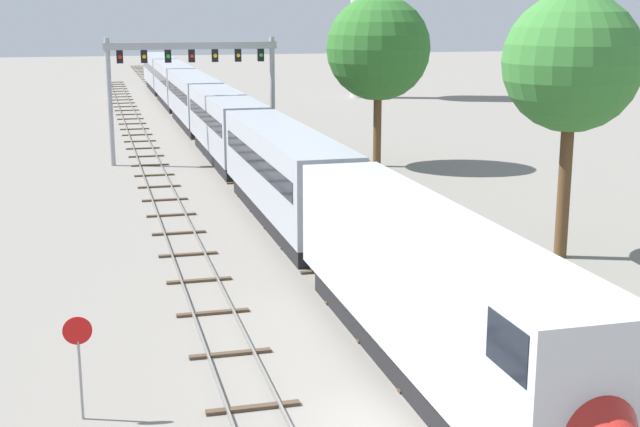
{
  "coord_description": "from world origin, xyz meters",
  "views": [
    {
      "loc": [
        -7.35,
        -19.93,
        10.62
      ],
      "look_at": [
        1.0,
        12.0,
        3.0
      ],
      "focal_mm": 49.39,
      "sensor_mm": 36.0,
      "label": 1
    }
  ],
  "objects_px": {
    "trackside_tree_left": "(378,49)",
    "passenger_train": "(207,110)",
    "trackside_tree_mid": "(572,64)",
    "stop_sign": "(79,353)",
    "signal_gantry": "(192,71)"
  },
  "relations": [
    {
      "from": "trackside_tree_left",
      "to": "passenger_train",
      "type": "bearing_deg",
      "value": 122.95
    },
    {
      "from": "trackside_tree_mid",
      "to": "stop_sign",
      "type": "bearing_deg",
      "value": -151.56
    },
    {
      "from": "passenger_train",
      "to": "trackside_tree_mid",
      "type": "xyz_separation_m",
      "value": [
        10.39,
        -39.41,
        5.83
      ]
    },
    {
      "from": "signal_gantry",
      "to": "trackside_tree_left",
      "type": "distance_m",
      "value": 13.19
    },
    {
      "from": "passenger_train",
      "to": "stop_sign",
      "type": "bearing_deg",
      "value": -101.21
    },
    {
      "from": "signal_gantry",
      "to": "trackside_tree_left",
      "type": "bearing_deg",
      "value": -22.38
    },
    {
      "from": "passenger_train",
      "to": "stop_sign",
      "type": "relative_size",
      "value": 41.24
    },
    {
      "from": "passenger_train",
      "to": "signal_gantry",
      "type": "distance_m",
      "value": 11.17
    },
    {
      "from": "signal_gantry",
      "to": "trackside_tree_mid",
      "type": "distance_m",
      "value": 31.87
    },
    {
      "from": "trackside_tree_left",
      "to": "trackside_tree_mid",
      "type": "relative_size",
      "value": 1.02
    },
    {
      "from": "stop_sign",
      "to": "trackside_tree_left",
      "type": "height_order",
      "value": "trackside_tree_left"
    },
    {
      "from": "signal_gantry",
      "to": "stop_sign",
      "type": "height_order",
      "value": "signal_gantry"
    },
    {
      "from": "trackside_tree_left",
      "to": "stop_sign",
      "type": "bearing_deg",
      "value": -119.4
    },
    {
      "from": "signal_gantry",
      "to": "stop_sign",
      "type": "relative_size",
      "value": 4.2
    },
    {
      "from": "passenger_train",
      "to": "trackside_tree_mid",
      "type": "height_order",
      "value": "trackside_tree_mid"
    }
  ]
}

